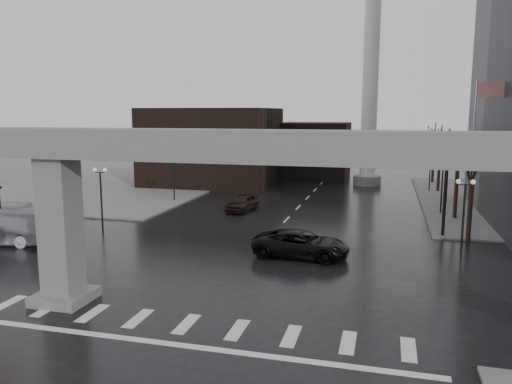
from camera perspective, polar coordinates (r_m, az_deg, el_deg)
ground at (r=24.31m, az=-7.01°, el=-13.82°), size 160.00×160.00×0.00m
sidewalk_nw at (r=67.05m, az=-16.32°, el=0.67°), size 28.00×36.00×0.15m
elevated_guideway at (r=22.11m, az=-4.31°, el=2.42°), size 48.00×2.60×8.70m
building_far_left at (r=66.80m, az=-4.92°, el=5.22°), size 16.00×14.00×10.00m
building_far_mid at (r=73.70m, az=6.60°, el=4.77°), size 10.00×10.00×8.00m
smokestack at (r=66.92m, az=12.95°, el=12.19°), size 3.60×3.60×30.00m
signal_mast_arm at (r=39.72m, az=15.52°, el=3.53°), size 12.12×0.43×8.00m
flagpole_assembly at (r=43.34m, az=23.97°, el=5.77°), size 2.06×0.12×12.00m
lamp_right_0 at (r=35.62m, az=22.70°, el=-1.27°), size 1.22×0.32×5.11m
lamp_right_1 at (r=49.38m, az=20.53°, el=1.55°), size 1.22×0.32×5.11m
lamp_right_2 at (r=63.24m, az=19.31°, el=3.14°), size 1.22×0.32×5.11m
lamp_left_0 at (r=41.54m, az=-17.32°, el=0.40°), size 1.22×0.32×5.11m
lamp_left_1 at (r=53.80m, az=-9.42°, el=2.58°), size 1.22×0.32×5.11m
lamp_left_2 at (r=66.75m, az=-4.50°, el=3.91°), size 1.22×0.32×5.11m
tree_right_0 at (r=39.80m, az=23.34°, el=-1.30°), size 1.09×1.58×7.50m
tree_right_1 at (r=47.62m, az=21.96°, el=0.46°), size 1.09×1.61×7.67m
tree_right_2 at (r=55.49m, az=20.97°, el=1.71°), size 1.10×1.63×7.85m
tree_right_3 at (r=63.39m, az=20.22°, el=2.66°), size 1.11×1.66×8.02m
tree_right_4 at (r=71.32m, az=19.64°, el=3.39°), size 1.12×1.69×8.19m
pickup_truck at (r=33.11m, az=5.17°, el=-5.94°), size 6.45×3.17×1.76m
far_car at (r=48.30m, az=-1.55°, el=-1.21°), size 2.63×5.05×1.64m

